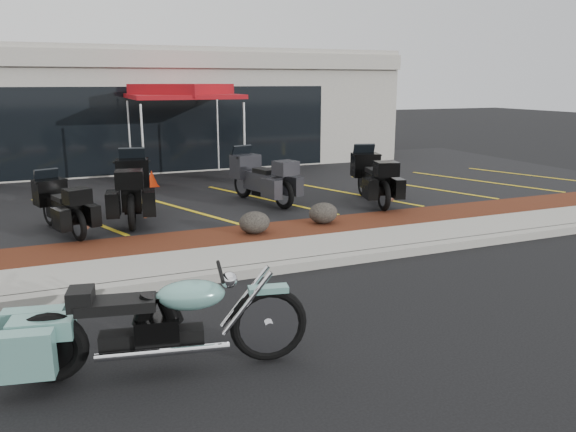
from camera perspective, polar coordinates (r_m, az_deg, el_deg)
name	(u,v)px	position (r m, az deg, el deg)	size (l,w,h in m)	color
ground	(257,298)	(7.95, -3.13, -8.29)	(90.00, 90.00, 0.00)	black
curb	(238,273)	(8.72, -5.11, -5.78)	(24.00, 0.25, 0.15)	gray
sidewalk	(225,260)	(9.36, -6.39, -4.46)	(24.00, 1.20, 0.15)	gray
mulch_bed	(207,241)	(10.47, -8.22, -2.54)	(24.00, 1.20, 0.16)	#37110C
upper_lot	(157,190)	(15.63, -13.15, 2.56)	(26.00, 9.60, 0.15)	black
dealership_building	(125,108)	(21.60, -16.24, 10.49)	(18.00, 8.16, 4.00)	gray
boulder_mid	(254,222)	(10.55, -3.43, -0.66)	(0.59, 0.49, 0.42)	black
boulder_right	(323,213)	(11.30, 3.59, 0.30)	(0.60, 0.50, 0.42)	black
hero_cruiser	(268,314)	(6.05, -2.00, -9.88)	(3.13, 0.79, 1.10)	#659D94
touring_black_front	(49,198)	(11.98, -23.14, 1.72)	(1.98, 0.76, 1.15)	black
touring_black_mid	(134,180)	(12.76, -15.42, 3.58)	(2.43, 0.93, 1.41)	black
touring_grey	(243,172)	(13.79, -4.64, 4.51)	(2.24, 0.85, 1.30)	#2C2C31
touring_black_rear	(364,170)	(14.04, 7.69, 4.62)	(2.26, 0.86, 1.32)	black
traffic_cone	(152,178)	(15.80, -13.67, 3.74)	(0.32, 0.32, 0.44)	#FC3208
popup_canopy	(182,93)	(16.47, -10.68, 12.17)	(3.83, 3.83, 2.73)	silver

